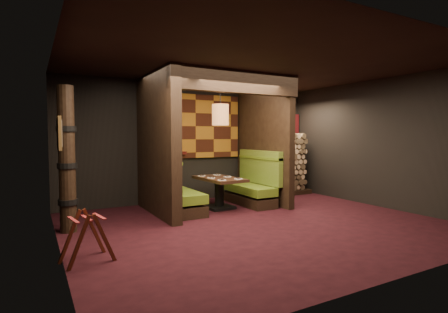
% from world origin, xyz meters
% --- Properties ---
extents(floor, '(6.50, 5.50, 0.02)m').
position_xyz_m(floor, '(0.00, 0.00, -0.01)').
color(floor, black).
rests_on(floor, ground).
extents(ceiling, '(6.50, 5.50, 0.02)m').
position_xyz_m(ceiling, '(0.00, 0.00, 2.86)').
color(ceiling, black).
rests_on(ceiling, ground).
extents(wall_back, '(6.50, 0.02, 2.85)m').
position_xyz_m(wall_back, '(0.00, 2.76, 1.43)').
color(wall_back, black).
rests_on(wall_back, ground).
extents(wall_front, '(6.50, 0.02, 2.85)m').
position_xyz_m(wall_front, '(0.00, -2.76, 1.43)').
color(wall_front, black).
rests_on(wall_front, ground).
extents(wall_left, '(0.02, 5.50, 2.85)m').
position_xyz_m(wall_left, '(-3.26, 0.00, 1.43)').
color(wall_left, black).
rests_on(wall_left, ground).
extents(wall_right, '(0.02, 5.50, 2.85)m').
position_xyz_m(wall_right, '(3.26, 0.00, 1.43)').
color(wall_right, black).
rests_on(wall_right, ground).
extents(partition_left, '(0.20, 2.20, 2.85)m').
position_xyz_m(partition_left, '(-1.35, 1.65, 1.43)').
color(partition_left, black).
rests_on(partition_left, floor).
extents(partition_right, '(0.15, 2.10, 2.85)m').
position_xyz_m(partition_right, '(1.30, 1.70, 1.43)').
color(partition_right, black).
rests_on(partition_right, floor).
extents(header_beam, '(2.85, 0.18, 0.44)m').
position_xyz_m(header_beam, '(-0.02, 0.70, 2.63)').
color(header_beam, black).
rests_on(header_beam, partition_left).
extents(tapa_back_panel, '(2.40, 0.06, 1.55)m').
position_xyz_m(tapa_back_panel, '(-0.02, 2.71, 1.82)').
color(tapa_back_panel, '#9E6119').
rests_on(tapa_back_panel, wall_back).
extents(tapa_side_panel, '(0.04, 1.85, 1.45)m').
position_xyz_m(tapa_side_panel, '(-1.23, 1.82, 1.85)').
color(tapa_side_panel, '#9E6119').
rests_on(tapa_side_panel, partition_left).
extents(lacquer_shelf, '(0.60, 0.12, 0.07)m').
position_xyz_m(lacquer_shelf, '(-0.60, 2.65, 1.18)').
color(lacquer_shelf, '#4F1310').
rests_on(lacquer_shelf, wall_back).
extents(booth_bench_left, '(0.68, 1.60, 1.14)m').
position_xyz_m(booth_bench_left, '(-0.96, 1.65, 0.40)').
color(booth_bench_left, black).
rests_on(booth_bench_left, floor).
extents(booth_bench_right, '(0.68, 1.60, 1.14)m').
position_xyz_m(booth_bench_right, '(0.93, 1.65, 0.40)').
color(booth_bench_right, black).
rests_on(booth_bench_right, floor).
extents(dining_table, '(0.76, 1.32, 0.68)m').
position_xyz_m(dining_table, '(0.01, 1.53, 0.45)').
color(dining_table, black).
rests_on(dining_table, floor).
extents(place_settings, '(0.62, 1.08, 0.03)m').
position_xyz_m(place_settings, '(0.01, 1.53, 0.69)').
color(place_settings, white).
rests_on(place_settings, dining_table).
extents(pendant_lamp, '(0.36, 0.36, 1.04)m').
position_xyz_m(pendant_lamp, '(0.01, 1.48, 2.04)').
color(pendant_lamp, '#A96A38').
rests_on(pendant_lamp, ceiling).
extents(framed_picture, '(0.05, 0.36, 0.46)m').
position_xyz_m(framed_picture, '(-3.22, 0.10, 1.62)').
color(framed_picture, olive).
rests_on(framed_picture, wall_left).
extents(luggage_rack, '(0.68, 0.53, 0.68)m').
position_xyz_m(luggage_rack, '(-2.97, -0.48, 0.34)').
color(luggage_rack, '#49190C').
rests_on(luggage_rack, floor).
extents(totem_column, '(0.31, 0.31, 2.40)m').
position_xyz_m(totem_column, '(-3.05, 1.10, 1.19)').
color(totem_column, black).
rests_on(totem_column, floor).
extents(firewood_stack, '(1.73, 0.70, 1.64)m').
position_xyz_m(firewood_stack, '(2.29, 2.35, 0.82)').
color(firewood_stack, black).
rests_on(firewood_stack, floor).
extents(mosaic_header, '(1.83, 0.10, 0.56)m').
position_xyz_m(mosaic_header, '(2.29, 2.68, 1.92)').
color(mosaic_header, maroon).
rests_on(mosaic_header, wall_back).
extents(bay_front_post, '(0.08, 0.08, 2.85)m').
position_xyz_m(bay_front_post, '(1.39, 1.96, 1.43)').
color(bay_front_post, black).
rests_on(bay_front_post, floor).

